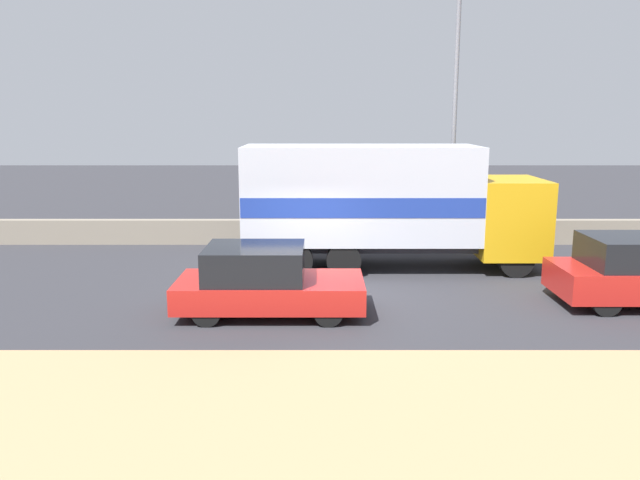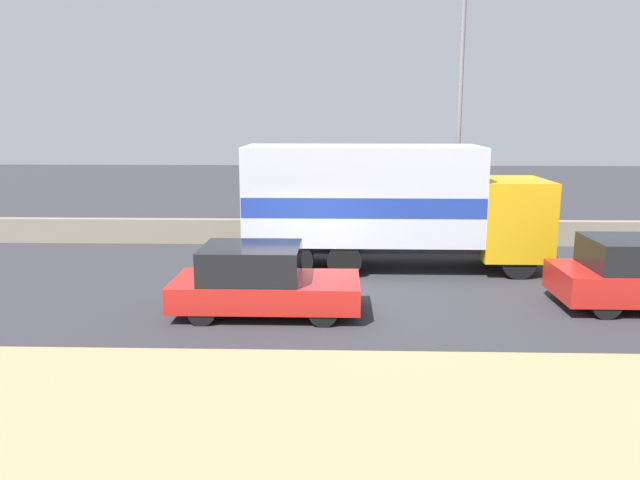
# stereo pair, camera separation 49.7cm
# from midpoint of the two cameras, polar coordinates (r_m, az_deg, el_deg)

# --- Properties ---
(ground_plane) EXTENTS (80.00, 80.00, 0.00)m
(ground_plane) POSITION_cam_midpoint_polar(r_m,az_deg,el_deg) (14.67, -0.47, -5.46)
(ground_plane) COLOR #2D2D33
(dirt_shoulder_foreground) EXTENTS (60.00, 5.78, 0.04)m
(dirt_shoulder_foreground) POSITION_cam_midpoint_polar(r_m,az_deg,el_deg) (8.91, -2.12, -16.91)
(dirt_shoulder_foreground) COLOR tan
(dirt_shoulder_foreground) RESTS_ON ground_plane
(stone_wall_backdrop) EXTENTS (60.00, 0.35, 0.82)m
(stone_wall_backdrop) POSITION_cam_midpoint_polar(r_m,az_deg,el_deg) (20.86, 0.24, 0.76)
(stone_wall_backdrop) COLOR gray
(stone_wall_backdrop) RESTS_ON ground_plane
(street_lamp) EXTENTS (0.56, 0.28, 8.23)m
(street_lamp) POSITION_cam_midpoint_polar(r_m,az_deg,el_deg) (19.99, 13.40, 12.31)
(street_lamp) COLOR slate
(street_lamp) RESTS_ON ground_plane
(box_truck) EXTENTS (8.23, 2.44, 3.43)m
(box_truck) POSITION_cam_midpoint_polar(r_m,az_deg,el_deg) (17.39, 6.80, 3.52)
(box_truck) COLOR gold
(box_truck) RESTS_ON ground_plane
(car_hatchback) EXTENTS (4.02, 1.88, 1.50)m
(car_hatchback) POSITION_cam_midpoint_polar(r_m,az_deg,el_deg) (13.52, -4.37, -3.75)
(car_hatchback) COLOR #B21E19
(car_hatchback) RESTS_ON ground_plane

